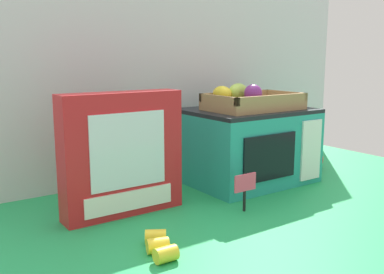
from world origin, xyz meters
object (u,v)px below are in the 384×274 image
Objects in this scene: food_groups_crate at (249,101)px; loose_toy_banana at (160,245)px; cookie_set_box at (122,154)px; toy_microwave at (247,145)px; price_sign at (245,187)px; loose_toy_apple at (313,159)px.

food_groups_crate is 2.29× the size of loose_toy_banana.
food_groups_crate is at bearing 29.49° from loose_toy_banana.
loose_toy_banana is at bearing -99.54° from cookie_set_box.
toy_microwave reaches higher than price_sign.
food_groups_crate reaches higher than loose_toy_apple.
price_sign is (-0.20, -0.21, -0.05)m from toy_microwave.
loose_toy_apple is (0.31, -0.00, -0.23)m from food_groups_crate.
toy_microwave is 0.60m from loose_toy_banana.
cookie_set_box is 4.46× the size of loose_toy_apple.
food_groups_crate is 0.39m from loose_toy_apple.
price_sign is at bearing -32.02° from cookie_set_box.
food_groups_crate is 0.61m from loose_toy_banana.
food_groups_crate is 4.13× the size of loose_toy_apple.
toy_microwave is 0.30m from price_sign.
loose_toy_apple is at bearing 21.07° from price_sign.
price_sign reaches higher than loose_toy_banana.
loose_toy_apple is (0.50, 0.19, -0.03)m from price_sign.
price_sign reaches higher than loose_toy_apple.
cookie_set_box is (-0.46, -0.05, 0.04)m from toy_microwave.
toy_microwave is 3.04× the size of loose_toy_banana.
cookie_set_box is at bearing 147.98° from price_sign.
toy_microwave reaches higher than loose_toy_apple.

